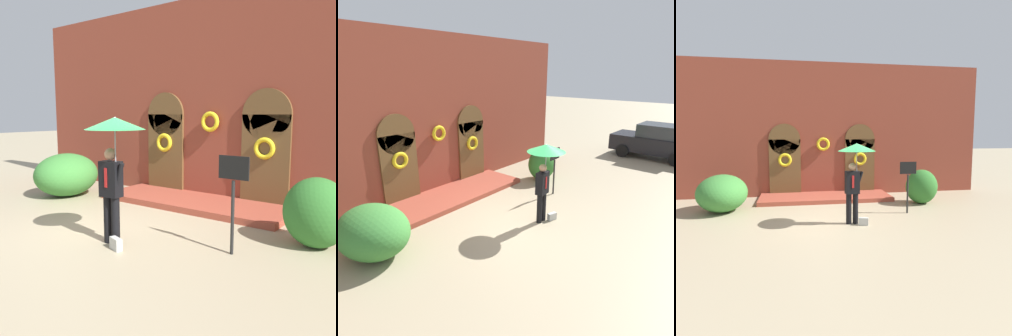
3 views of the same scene
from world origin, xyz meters
TOP-DOWN VIEW (x-y plane):
  - ground_plane at (0.00, 0.00)m, footprint 80.00×80.00m
  - building_facade at (-0.00, 4.15)m, footprint 14.00×2.30m
  - person_with_umbrella at (0.51, -0.36)m, footprint 1.10×1.10m
  - handbag at (0.71, -0.56)m, footprint 0.30×0.20m
  - sign_post at (2.47, 0.51)m, footprint 0.56×0.06m
  - shrub_left at (-3.66, 1.77)m, footprint 1.65×1.97m
  - shrub_right at (3.51, 1.75)m, footprint 1.20×1.07m

SIDE VIEW (x-z plane):
  - ground_plane at x=0.00m, z-range 0.00..0.00m
  - handbag at x=0.71m, z-range 0.00..0.22m
  - shrub_left at x=-3.66m, z-range 0.00..1.26m
  - shrub_right at x=3.51m, z-range 0.00..1.29m
  - sign_post at x=2.47m, z-range 0.30..2.02m
  - person_with_umbrella at x=0.51m, z-range 0.73..3.09m
  - building_facade at x=0.00m, z-range -0.12..5.48m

